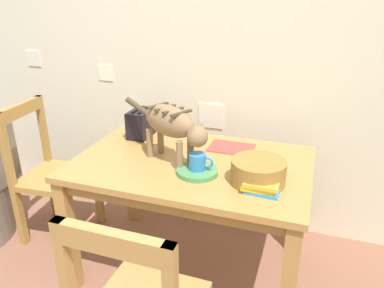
# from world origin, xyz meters

# --- Properties ---
(wall_rear) EXTENTS (5.32, 0.11, 2.50)m
(wall_rear) POSITION_xyz_m (-0.00, 2.09, 1.25)
(wall_rear) COLOR silver
(wall_rear) RESTS_ON ground_plane
(dining_table) EXTENTS (1.27, 0.84, 0.73)m
(dining_table) POSITION_xyz_m (0.05, 1.43, 0.64)
(dining_table) COLOR #AF8043
(dining_table) RESTS_ON ground_plane
(cat) EXTENTS (0.58, 0.33, 0.31)m
(cat) POSITION_xyz_m (-0.04, 1.38, 0.94)
(cat) COLOR #8B6B4B
(cat) RESTS_ON dining_table
(saucer_bowl) EXTENTS (0.21, 0.21, 0.03)m
(saucer_bowl) POSITION_xyz_m (0.13, 1.29, 0.74)
(saucer_bowl) COLOR #4C8D55
(saucer_bowl) RESTS_ON dining_table
(coffee_mug) EXTENTS (0.13, 0.09, 0.08)m
(coffee_mug) POSITION_xyz_m (0.13, 1.29, 0.79)
(coffee_mug) COLOR #2D7DC7
(coffee_mug) RESTS_ON saucer_bowl
(magazine) EXTENTS (0.26, 0.19, 0.01)m
(magazine) POSITION_xyz_m (0.21, 1.67, 0.73)
(magazine) COLOR #E6413B
(magazine) RESTS_ON dining_table
(book_stack) EXTENTS (0.18, 0.13, 0.06)m
(book_stack) POSITION_xyz_m (0.46, 1.22, 0.75)
(book_stack) COLOR #3B8CCD
(book_stack) RESTS_ON dining_table
(wicker_basket) EXTENTS (0.26, 0.26, 0.12)m
(wicker_basket) POSITION_xyz_m (0.43, 1.30, 0.79)
(wicker_basket) COLOR olive
(wicker_basket) RESTS_ON dining_table
(toaster) EXTENTS (0.12, 0.20, 0.18)m
(toaster) POSITION_xyz_m (-0.37, 1.68, 0.81)
(toaster) COLOR black
(toaster) RESTS_ON dining_table
(wooden_chair_near) EXTENTS (0.45, 0.45, 0.93)m
(wooden_chair_near) POSITION_xyz_m (-0.97, 1.48, 0.45)
(wooden_chair_near) COLOR #A97F3F
(wooden_chair_near) RESTS_ON ground_plane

